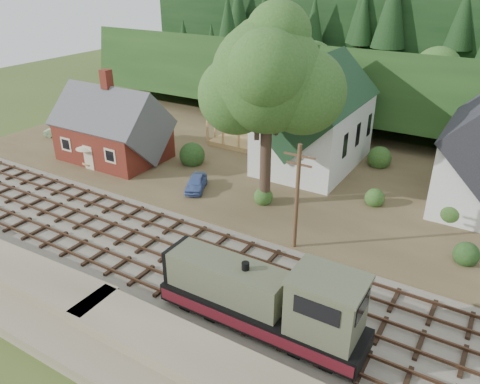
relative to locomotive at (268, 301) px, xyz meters
The scene contains 16 objects.
ground 9.93m from the locomotive, 161.99° to the left, with size 140.00×140.00×0.00m, color #384C1E.
embankment 10.94m from the locomotive, 149.23° to the right, with size 64.00×5.00×1.60m, color #7F7259.
railroad_bed 9.91m from the locomotive, 161.99° to the left, with size 64.00×11.00×0.16m, color #726B5B.
village_flat 23.02m from the locomotive, 113.73° to the left, with size 64.00×26.00×0.30m, color brown.
hillside 45.99m from the locomotive, 101.59° to the left, with size 70.00×28.00×8.00m, color #1E3F19.
ridge 61.73m from the locomotive, 98.61° to the left, with size 80.00×20.00×12.00m, color black.
depot 28.88m from the locomotive, 150.98° to the left, with size 10.80×7.41×9.00m.
church 24.01m from the locomotive, 107.69° to the left, with size 8.40×15.17×13.00m.
timber_frame 29.30m from the locomotive, 121.35° to the left, with size 8.20×6.20×6.99m.
lattice_tower 35.45m from the locomotive, 116.17° to the left, with size 3.20×3.20×12.12m.
big_tree 16.95m from the locomotive, 118.37° to the left, with size 10.90×8.40×14.70m.
telegraph_pole_near 8.77m from the locomotive, 105.23° to the left, with size 2.20×0.28×8.00m.
locomotive is the anchor object (origin of this frame).
car_blue 18.35m from the locomotive, 138.33° to the left, with size 1.53×3.81×1.30m, color #526EB0.
car_green 38.72m from the locomotive, 156.60° to the left, with size 1.13×3.25×1.07m, color #89B87F.
patio_set 27.91m from the locomotive, 156.99° to the left, with size 2.21×2.21×2.46m.
Camera 1 is at (18.28, -20.85, 18.35)m, focal length 35.00 mm.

